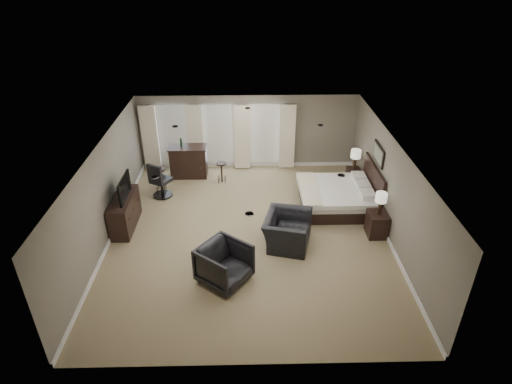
{
  "coord_description": "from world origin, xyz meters",
  "views": [
    {
      "loc": [
        -0.03,
        -9.64,
        6.84
      ],
      "look_at": [
        0.2,
        0.4,
        1.1
      ],
      "focal_mm": 30.0,
      "sensor_mm": 36.0,
      "label": 1
    }
  ],
  "objects_px": {
    "lamp_near": "(380,204)",
    "dresser": "(125,212)",
    "armchair_near": "(287,226)",
    "bed": "(335,187)",
    "bar_stool_right": "(222,172)",
    "nightstand_near": "(377,224)",
    "tv": "(122,196)",
    "bar_counter": "(189,161)",
    "desk_chair": "(161,179)",
    "lamp_far": "(355,160)",
    "bar_stool_left": "(161,180)",
    "nightstand_far": "(353,176)",
    "armchair_far": "(224,263)"
  },
  "relations": [
    {
      "from": "bar_stool_right",
      "to": "lamp_near",
      "type": "bearing_deg",
      "value": -35.87
    },
    {
      "from": "nightstand_near",
      "to": "lamp_near",
      "type": "height_order",
      "value": "lamp_near"
    },
    {
      "from": "bar_counter",
      "to": "bar_stool_right",
      "type": "distance_m",
      "value": 1.24
    },
    {
      "from": "nightstand_far",
      "to": "bar_stool_right",
      "type": "bearing_deg",
      "value": 176.73
    },
    {
      "from": "nightstand_near",
      "to": "lamp_near",
      "type": "relative_size",
      "value": 1.06
    },
    {
      "from": "desk_chair",
      "to": "dresser",
      "type": "bearing_deg",
      "value": 96.0
    },
    {
      "from": "armchair_near",
      "to": "bed",
      "type": "bearing_deg",
      "value": -26.48
    },
    {
      "from": "nightstand_far",
      "to": "armchair_near",
      "type": "distance_m",
      "value": 4.11
    },
    {
      "from": "tv",
      "to": "dresser",
      "type": "bearing_deg",
      "value": 0.0
    },
    {
      "from": "tv",
      "to": "armchair_near",
      "type": "xyz_separation_m",
      "value": [
        4.45,
        -0.93,
        -0.43
      ]
    },
    {
      "from": "armchair_near",
      "to": "bar_stool_left",
      "type": "xyz_separation_m",
      "value": [
        -3.8,
        2.95,
        -0.17
      ]
    },
    {
      "from": "bar_stool_left",
      "to": "dresser",
      "type": "bearing_deg",
      "value": -107.6
    },
    {
      "from": "nightstand_near",
      "to": "dresser",
      "type": "relative_size",
      "value": 0.42
    },
    {
      "from": "nightstand_near",
      "to": "armchair_far",
      "type": "distance_m",
      "value": 4.44
    },
    {
      "from": "bar_stool_left",
      "to": "bar_counter",
      "type": "bearing_deg",
      "value": 52.23
    },
    {
      "from": "dresser",
      "to": "lamp_far",
      "type": "bearing_deg",
      "value": 18.69
    },
    {
      "from": "bed",
      "to": "tv",
      "type": "xyz_separation_m",
      "value": [
        -6.03,
        -0.89,
        0.32
      ]
    },
    {
      "from": "armchair_far",
      "to": "bar_stool_right",
      "type": "relative_size",
      "value": 1.52
    },
    {
      "from": "bar_stool_left",
      "to": "desk_chair",
      "type": "xyz_separation_m",
      "value": [
        0.09,
        -0.34,
        0.19
      ]
    },
    {
      "from": "armchair_near",
      "to": "bar_counter",
      "type": "height_order",
      "value": "armchair_near"
    },
    {
      "from": "nightstand_far",
      "to": "bar_stool_left",
      "type": "relative_size",
      "value": 0.69
    },
    {
      "from": "nightstand_near",
      "to": "armchair_near",
      "type": "bearing_deg",
      "value": -171.58
    },
    {
      "from": "bed",
      "to": "armchair_near",
      "type": "distance_m",
      "value": 2.41
    },
    {
      "from": "nightstand_near",
      "to": "nightstand_far",
      "type": "relative_size",
      "value": 1.21
    },
    {
      "from": "armchair_near",
      "to": "armchair_far",
      "type": "height_order",
      "value": "armchair_near"
    },
    {
      "from": "tv",
      "to": "armchair_far",
      "type": "distance_m",
      "value": 3.73
    },
    {
      "from": "nightstand_near",
      "to": "tv",
      "type": "relative_size",
      "value": 0.62
    },
    {
      "from": "nightstand_far",
      "to": "dresser",
      "type": "xyz_separation_m",
      "value": [
        -6.92,
        -2.34,
        0.19
      ]
    },
    {
      "from": "lamp_far",
      "to": "bar_stool_left",
      "type": "height_order",
      "value": "lamp_far"
    },
    {
      "from": "bed",
      "to": "bar_stool_right",
      "type": "bearing_deg",
      "value": 153.88
    },
    {
      "from": "dresser",
      "to": "bar_counter",
      "type": "relative_size",
      "value": 1.27
    },
    {
      "from": "dresser",
      "to": "tv",
      "type": "relative_size",
      "value": 1.48
    },
    {
      "from": "bed",
      "to": "nightstand_near",
      "type": "xyz_separation_m",
      "value": [
        0.89,
        -1.45,
        -0.34
      ]
    },
    {
      "from": "nightstand_near",
      "to": "lamp_far",
      "type": "height_order",
      "value": "lamp_far"
    },
    {
      "from": "tv",
      "to": "bar_stool_left",
      "type": "distance_m",
      "value": 2.2
    },
    {
      "from": "armchair_far",
      "to": "bar_stool_right",
      "type": "xyz_separation_m",
      "value": [
        -0.3,
        4.94,
        -0.18
      ]
    },
    {
      "from": "desk_chair",
      "to": "lamp_far",
      "type": "bearing_deg",
      "value": -144.48
    },
    {
      "from": "armchair_near",
      "to": "nightstand_near",
      "type": "bearing_deg",
      "value": -66.96
    },
    {
      "from": "nightstand_far",
      "to": "desk_chair",
      "type": "height_order",
      "value": "desk_chair"
    },
    {
      "from": "bar_stool_left",
      "to": "bar_stool_right",
      "type": "height_order",
      "value": "bar_stool_left"
    },
    {
      "from": "nightstand_near",
      "to": "desk_chair",
      "type": "xyz_separation_m",
      "value": [
        -6.19,
        2.24,
        0.26
      ]
    },
    {
      "from": "lamp_far",
      "to": "bar_stool_left",
      "type": "distance_m",
      "value": 6.31
    },
    {
      "from": "lamp_near",
      "to": "dresser",
      "type": "height_order",
      "value": "lamp_near"
    },
    {
      "from": "nightstand_near",
      "to": "bar_counter",
      "type": "xyz_separation_m",
      "value": [
        -5.48,
        3.61,
        0.21
      ]
    },
    {
      "from": "dresser",
      "to": "armchair_near",
      "type": "distance_m",
      "value": 4.54
    },
    {
      "from": "armchair_near",
      "to": "desk_chair",
      "type": "distance_m",
      "value": 4.54
    },
    {
      "from": "nightstand_far",
      "to": "bar_stool_left",
      "type": "distance_m",
      "value": 6.29
    },
    {
      "from": "nightstand_far",
      "to": "bar_counter",
      "type": "bearing_deg",
      "value": 172.66
    },
    {
      "from": "bar_stool_left",
      "to": "bar_stool_right",
      "type": "xyz_separation_m",
      "value": [
        1.93,
        0.57,
        -0.05
      ]
    },
    {
      "from": "nightstand_near",
      "to": "dresser",
      "type": "distance_m",
      "value": 6.94
    }
  ]
}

